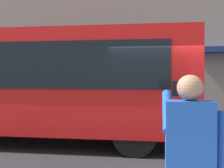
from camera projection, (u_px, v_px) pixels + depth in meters
The scene contains 3 objects.
ground_plane at pixel (164, 150), 7.26m from camera, with size 60.00×60.00×0.00m, color #232326.
red_bus at pixel (30, 82), 8.18m from camera, with size 9.05×2.54×3.08m.
pedestrian_photographer at pixel (190, 158), 2.48m from camera, with size 0.53×0.52×1.70m.
Camera 1 is at (0.18, 7.33, 1.83)m, focal length 47.03 mm.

